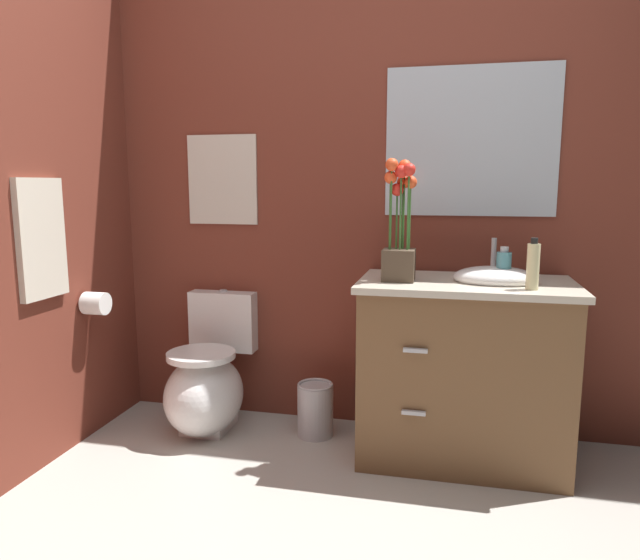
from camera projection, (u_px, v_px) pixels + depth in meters
wall_back at (416, 184)px, 2.87m from camera, size 4.24×0.05×2.50m
toilet at (208, 384)px, 2.97m from camera, size 0.38×0.59×0.69m
vanity_cabinet at (464, 368)px, 2.63m from camera, size 0.94×0.56×1.01m
flower_vase at (400, 234)px, 2.55m from camera, size 0.14×0.14×0.53m
soap_bottle at (533, 266)px, 2.35m from camera, size 0.05×0.05×0.21m
lotion_bottle at (504, 267)px, 2.50m from camera, size 0.06×0.06×0.16m
trash_bin at (315, 409)px, 2.91m from camera, size 0.18×0.18×0.27m
wall_poster at (222, 180)px, 3.06m from camera, size 0.38×0.01×0.46m
wall_mirror at (471, 142)px, 2.75m from camera, size 0.80×0.01×0.70m
hanging_towel at (41, 239)px, 2.51m from camera, size 0.03×0.28×0.52m
toilet_paper_roll at (96, 303)px, 2.81m from camera, size 0.11×0.11×0.11m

